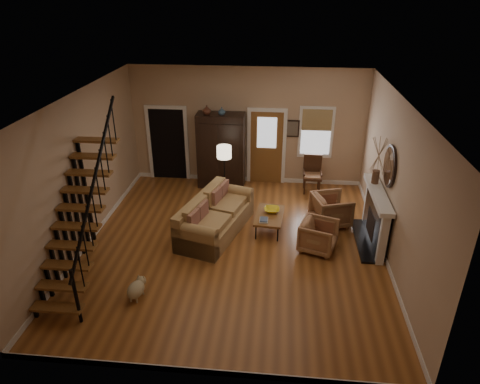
# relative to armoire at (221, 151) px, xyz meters

# --- Properties ---
(room) EXTENTS (7.00, 7.33, 3.30)m
(room) POSITION_rel_armoire_xyz_m (0.29, -1.39, 0.46)
(room) COLOR #9B5927
(room) RESTS_ON ground
(staircase) EXTENTS (0.94, 2.80, 3.20)m
(staircase) POSITION_rel_armoire_xyz_m (-2.08, -4.45, 0.55)
(staircase) COLOR brown
(staircase) RESTS_ON ground
(fireplace) EXTENTS (0.33, 1.95, 2.30)m
(fireplace) POSITION_rel_armoire_xyz_m (3.83, -2.65, -0.31)
(fireplace) COLOR black
(fireplace) RESTS_ON ground
(armoire) EXTENTS (1.30, 0.60, 2.10)m
(armoire) POSITION_rel_armoire_xyz_m (0.00, 0.00, 0.00)
(armoire) COLOR black
(armoire) RESTS_ON ground
(vase_a) EXTENTS (0.24, 0.24, 0.25)m
(vase_a) POSITION_rel_armoire_xyz_m (-0.35, -0.10, 1.17)
(vase_a) COLOR #4C2619
(vase_a) RESTS_ON armoire
(vase_b) EXTENTS (0.20, 0.20, 0.21)m
(vase_b) POSITION_rel_armoire_xyz_m (0.05, -0.10, 1.16)
(vase_b) COLOR #334C60
(vase_b) RESTS_ON armoire
(sofa) EXTENTS (1.62, 2.52, 0.87)m
(sofa) POSITION_rel_armoire_xyz_m (0.22, -2.61, -0.62)
(sofa) COLOR #A67F4B
(sofa) RESTS_ON ground
(coffee_table) EXTENTS (0.71, 1.11, 0.41)m
(coffee_table) POSITION_rel_armoire_xyz_m (1.45, -2.38, -0.85)
(coffee_table) COLOR brown
(coffee_table) RESTS_ON ground
(bowl) EXTENTS (0.36, 0.36, 0.09)m
(bowl) POSITION_rel_armoire_xyz_m (1.50, -2.23, -0.60)
(bowl) COLOR yellow
(bowl) RESTS_ON coffee_table
(books) EXTENTS (0.20, 0.27, 0.05)m
(books) POSITION_rel_armoire_xyz_m (1.33, -2.68, -0.62)
(books) COLOR beige
(books) RESTS_ON coffee_table
(armchair_left) EXTENTS (0.95, 0.94, 0.69)m
(armchair_left) POSITION_rel_armoire_xyz_m (2.54, -3.10, -0.71)
(armchair_left) COLOR brown
(armchair_left) RESTS_ON ground
(armchair_right) EXTENTS (1.05, 1.04, 0.77)m
(armchair_right) POSITION_rel_armoire_xyz_m (2.91, -1.95, -0.67)
(armchair_right) COLOR brown
(armchair_right) RESTS_ON ground
(floor_lamp) EXTENTS (0.45, 0.45, 1.61)m
(floor_lamp) POSITION_rel_armoire_xyz_m (0.24, -1.16, -0.24)
(floor_lamp) COLOR black
(floor_lamp) RESTS_ON ground
(side_chair) EXTENTS (0.54, 0.54, 1.02)m
(side_chair) POSITION_rel_armoire_xyz_m (2.55, -0.20, -0.54)
(side_chair) COLOR #3E2313
(side_chair) RESTS_ON ground
(dog) EXTENTS (0.36, 0.52, 0.35)m
(dog) POSITION_rel_armoire_xyz_m (-0.90, -5.07, -0.87)
(dog) COLOR tan
(dog) RESTS_ON ground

